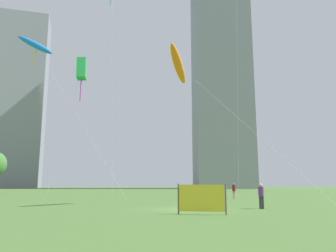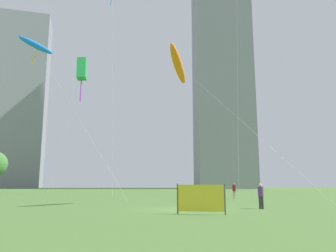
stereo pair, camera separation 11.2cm
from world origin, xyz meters
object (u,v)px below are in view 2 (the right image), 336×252
at_px(person_standing_2, 261,194).
at_px(kite_flying_3, 36,45).
at_px(distant_highrise_1, 18,100).
at_px(event_banner, 201,198).
at_px(kite_flying_2, 82,69).
at_px(person_standing_0, 234,190).
at_px(distant_highrise_0, 220,39).
at_px(kite_flying_1, 178,65).

height_order(person_standing_2, kite_flying_3, kite_flying_3).
xyz_separation_m(person_standing_2, distant_highrise_1, (-58.87, 117.15, 35.24)).
relative_size(person_standing_2, event_banner, 0.65).
bearing_deg(kite_flying_3, kite_flying_2, -24.98).
xyz_separation_m(person_standing_2, event_banner, (-4.57, -3.53, -0.09)).
distance_m(person_standing_0, distant_highrise_0, 96.71).
height_order(person_standing_0, person_standing_2, person_standing_0).
relative_size(person_standing_0, distant_highrise_0, 0.02).
bearing_deg(kite_flying_3, kite_flying_1, -34.23).
bearing_deg(person_standing_0, distant_highrise_1, 99.62).
distance_m(person_standing_2, kite_flying_1, 12.05).
bearing_deg(distant_highrise_1, distant_highrise_0, -27.17).
height_order(distant_highrise_0, distant_highrise_1, distant_highrise_0).
distance_m(person_standing_0, person_standing_2, 14.79).
height_order(person_standing_2, distant_highrise_0, distant_highrise_0).
bearing_deg(person_standing_2, person_standing_0, -94.50).
relative_size(person_standing_2, distant_highrise_0, 0.01).
relative_size(kite_flying_1, distant_highrise_0, 0.11).
bearing_deg(kite_flying_2, distant_highrise_1, 113.09).
relative_size(kite_flying_3, event_banner, 7.25).
xyz_separation_m(kite_flying_2, event_banner, (9.28, -15.10, -12.27)).
distance_m(person_standing_0, event_banner, 19.43).
bearing_deg(distant_highrise_0, kite_flying_2, -109.36).
height_order(person_standing_2, kite_flying_2, kite_flying_2).
bearing_deg(kite_flying_3, event_banner, -49.94).
xyz_separation_m(distant_highrise_0, event_banner, (-25.93, -96.14, -54.05)).
distance_m(person_standing_0, kite_flying_2, 20.55).
bearing_deg(person_standing_2, distant_highrise_0, -97.93).
xyz_separation_m(distant_highrise_1, event_banner, (54.30, -120.68, -35.33)).
bearing_deg(person_standing_0, kite_flying_3, 159.80).
distance_m(kite_flying_3, event_banner, 28.03).
distance_m(kite_flying_3, distant_highrise_0, 96.34).
relative_size(kite_flying_2, event_banner, 5.75).
bearing_deg(kite_flying_1, person_standing_2, -41.17).
distance_m(person_standing_0, kite_flying_3, 26.95).
xyz_separation_m(kite_flying_1, kite_flying_3, (-14.64, 9.96, 5.51)).
xyz_separation_m(person_standing_0, kite_flying_1, (-7.28, -10.36, 10.17)).
bearing_deg(kite_flying_3, distant_highrise_1, 110.94).
height_order(person_standing_2, event_banner, person_standing_2).
relative_size(kite_flying_3, distant_highrise_0, 0.16).
height_order(distant_highrise_0, event_banner, distant_highrise_0).
height_order(kite_flying_1, kite_flying_2, kite_flying_2).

